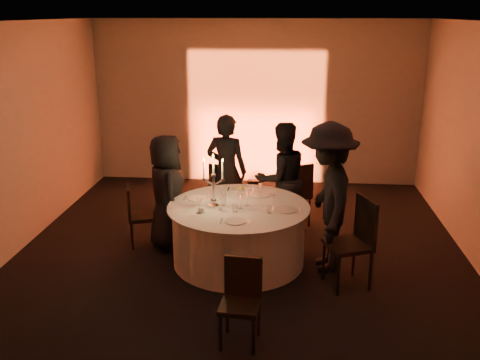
# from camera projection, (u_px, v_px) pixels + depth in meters

# --- Properties ---
(floor) EXTENTS (7.00, 7.00, 0.00)m
(floor) POSITION_uv_depth(u_px,v_px,m) (239.00, 261.00, 6.96)
(floor) COLOR black
(floor) RESTS_ON ground
(ceiling) EXTENTS (7.00, 7.00, 0.00)m
(ceiling) POSITION_uv_depth(u_px,v_px,m) (238.00, 22.00, 6.06)
(ceiling) COLOR silver
(ceiling) RESTS_ON wall_back
(wall_back) EXTENTS (7.00, 0.00, 7.00)m
(wall_back) POSITION_uv_depth(u_px,v_px,m) (256.00, 103.00, 9.84)
(wall_back) COLOR #B1ADA4
(wall_back) RESTS_ON floor
(wall_front) EXTENTS (7.00, 0.00, 7.00)m
(wall_front) POSITION_uv_depth(u_px,v_px,m) (184.00, 294.00, 3.19)
(wall_front) COLOR #B1ADA4
(wall_front) RESTS_ON floor
(wall_left) EXTENTS (0.00, 7.00, 7.00)m
(wall_left) POSITION_uv_depth(u_px,v_px,m) (3.00, 145.00, 6.77)
(wall_left) COLOR #B1ADA4
(wall_left) RESTS_ON floor
(uplighter_fixture) EXTENTS (0.25, 0.12, 0.10)m
(uplighter_fixture) POSITION_uv_depth(u_px,v_px,m) (254.00, 183.00, 9.99)
(uplighter_fixture) COLOR black
(uplighter_fixture) RESTS_ON floor
(banquet_table) EXTENTS (1.80, 1.80, 0.77)m
(banquet_table) POSITION_uv_depth(u_px,v_px,m) (239.00, 234.00, 6.85)
(banquet_table) COLOR black
(banquet_table) RESTS_ON floor
(chair_left) EXTENTS (0.47, 0.47, 0.86)m
(chair_left) POSITION_uv_depth(u_px,v_px,m) (137.00, 212.00, 7.32)
(chair_left) COLOR black
(chair_left) RESTS_ON floor
(chair_back_left) EXTENTS (0.48, 0.48, 0.92)m
(chair_back_left) POSITION_uv_depth(u_px,v_px,m) (224.00, 188.00, 8.21)
(chair_back_left) COLOR black
(chair_back_left) RESTS_ON floor
(chair_back_right) EXTENTS (0.58, 0.58, 0.98)m
(chair_back_right) POSITION_uv_depth(u_px,v_px,m) (296.00, 191.00, 7.96)
(chair_back_right) COLOR black
(chair_back_right) RESTS_ON floor
(chair_right) EXTENTS (0.60, 0.60, 1.07)m
(chair_right) POSITION_uv_depth(u_px,v_px,m) (355.00, 237.00, 6.21)
(chair_right) COLOR black
(chair_right) RESTS_ON floor
(chair_front) EXTENTS (0.41, 0.41, 0.85)m
(chair_front) POSITION_uv_depth(u_px,v_px,m) (241.00, 296.00, 5.17)
(chair_front) COLOR black
(chair_front) RESTS_ON floor
(guest_left) EXTENTS (0.75, 0.90, 1.57)m
(guest_left) POSITION_uv_depth(u_px,v_px,m) (167.00, 192.00, 7.19)
(guest_left) COLOR black
(guest_left) RESTS_ON floor
(guest_back_left) EXTENTS (0.70, 0.54, 1.71)m
(guest_back_left) POSITION_uv_depth(u_px,v_px,m) (226.00, 171.00, 7.92)
(guest_back_left) COLOR black
(guest_back_left) RESTS_ON floor
(guest_back_right) EXTENTS (1.00, 0.92, 1.65)m
(guest_back_right) POSITION_uv_depth(u_px,v_px,m) (281.00, 179.00, 7.64)
(guest_back_right) COLOR black
(guest_back_right) RESTS_ON floor
(guest_right) EXTENTS (0.76, 1.25, 1.87)m
(guest_right) POSITION_uv_depth(u_px,v_px,m) (328.00, 198.00, 6.53)
(guest_right) COLOR black
(guest_right) RESTS_ON floor
(plate_left) EXTENTS (0.36, 0.26, 0.01)m
(plate_left) POSITION_uv_depth(u_px,v_px,m) (198.00, 198.00, 6.98)
(plate_left) COLOR white
(plate_left) RESTS_ON banquet_table
(plate_back_left) EXTENTS (0.36, 0.26, 0.08)m
(plate_back_left) POSITION_uv_depth(u_px,v_px,m) (241.00, 189.00, 7.34)
(plate_back_left) COLOR white
(plate_back_left) RESTS_ON banquet_table
(plate_back_right) EXTENTS (0.35, 0.29, 0.01)m
(plate_back_right) POSITION_uv_depth(u_px,v_px,m) (261.00, 194.00, 7.15)
(plate_back_right) COLOR white
(plate_back_right) RESTS_ON banquet_table
(plate_right) EXTENTS (0.36, 0.28, 0.01)m
(plate_right) POSITION_uv_depth(u_px,v_px,m) (286.00, 210.00, 6.58)
(plate_right) COLOR white
(plate_right) RESTS_ON banquet_table
(plate_front) EXTENTS (0.36, 0.25, 0.01)m
(plate_front) POSITION_uv_depth(u_px,v_px,m) (235.00, 221.00, 6.22)
(plate_front) COLOR white
(plate_front) RESTS_ON banquet_table
(coffee_cup) EXTENTS (0.11, 0.11, 0.07)m
(coffee_cup) POSITION_uv_depth(u_px,v_px,m) (201.00, 210.00, 6.51)
(coffee_cup) COLOR white
(coffee_cup) RESTS_ON banquet_table
(candelabra) EXTENTS (0.29, 0.14, 0.69)m
(candelabra) POSITION_uv_depth(u_px,v_px,m) (214.00, 188.00, 6.65)
(candelabra) COLOR silver
(candelabra) RESTS_ON banquet_table
(wine_glass_a) EXTENTS (0.07, 0.07, 0.19)m
(wine_glass_a) POSITION_uv_depth(u_px,v_px,m) (241.00, 198.00, 6.60)
(wine_glass_a) COLOR white
(wine_glass_a) RESTS_ON banquet_table
(wine_glass_b) EXTENTS (0.07, 0.07, 0.19)m
(wine_glass_b) POSITION_uv_depth(u_px,v_px,m) (211.00, 195.00, 6.73)
(wine_glass_b) COLOR white
(wine_glass_b) RESTS_ON banquet_table
(wine_glass_c) EXTENTS (0.07, 0.07, 0.19)m
(wine_glass_c) POSITION_uv_depth(u_px,v_px,m) (247.00, 195.00, 6.70)
(wine_glass_c) COLOR white
(wine_glass_c) RESTS_ON banquet_table
(wine_glass_d) EXTENTS (0.07, 0.07, 0.19)m
(wine_glass_d) POSITION_uv_depth(u_px,v_px,m) (199.00, 203.00, 6.44)
(wine_glass_d) COLOR white
(wine_glass_d) RESTS_ON banquet_table
(wine_glass_e) EXTENTS (0.07, 0.07, 0.19)m
(wine_glass_e) POSITION_uv_depth(u_px,v_px,m) (260.00, 188.00, 7.00)
(wine_glass_e) COLOR white
(wine_glass_e) RESTS_ON banquet_table
(wine_glass_f) EXTENTS (0.07, 0.07, 0.19)m
(wine_glass_f) POSITION_uv_depth(u_px,v_px,m) (221.00, 199.00, 6.56)
(wine_glass_f) COLOR white
(wine_glass_f) RESTS_ON banquet_table
(tumbler_a) EXTENTS (0.07, 0.07, 0.09)m
(tumbler_a) POSITION_uv_depth(u_px,v_px,m) (235.00, 208.00, 6.53)
(tumbler_a) COLOR white
(tumbler_a) RESTS_ON banquet_table
(tumbler_b) EXTENTS (0.07, 0.07, 0.09)m
(tumbler_b) POSITION_uv_depth(u_px,v_px,m) (224.00, 201.00, 6.76)
(tumbler_b) COLOR white
(tumbler_b) RESTS_ON banquet_table
(tumbler_c) EXTENTS (0.07, 0.07, 0.09)m
(tumbler_c) POSITION_uv_depth(u_px,v_px,m) (269.00, 209.00, 6.49)
(tumbler_c) COLOR white
(tumbler_c) RESTS_ON banquet_table
(tumbler_d) EXTENTS (0.07, 0.07, 0.09)m
(tumbler_d) POSITION_uv_depth(u_px,v_px,m) (223.00, 193.00, 7.07)
(tumbler_d) COLOR white
(tumbler_d) RESTS_ON banquet_table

